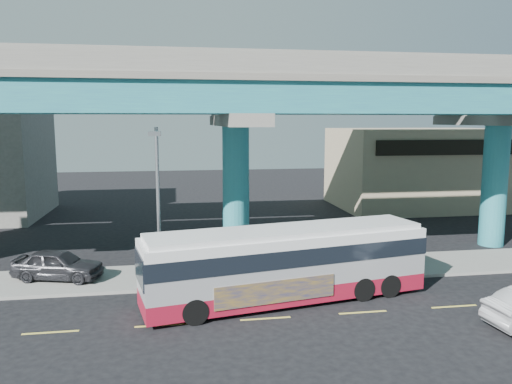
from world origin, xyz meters
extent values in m
plane|color=black|center=(0.00, 0.00, 0.00)|extent=(120.00, 120.00, 0.00)
cube|color=gray|center=(0.00, 5.50, 0.07)|extent=(70.00, 4.00, 0.15)
cube|color=#D8C64C|center=(-8.00, -0.30, 0.01)|extent=(2.00, 0.12, 0.01)
cube|color=#D8C64C|center=(-4.00, -0.30, 0.01)|extent=(2.00, 0.12, 0.01)
cube|color=#D8C64C|center=(0.00, -0.30, 0.01)|extent=(2.00, 0.12, 0.01)
cube|color=#D8C64C|center=(4.00, -0.30, 0.01)|extent=(2.00, 0.12, 0.01)
cube|color=#D8C64C|center=(8.00, -0.30, 0.01)|extent=(2.00, 0.12, 0.01)
cylinder|color=#226581|center=(0.00, 9.00, 3.70)|extent=(1.50, 1.50, 7.40)
cube|color=gray|center=(0.00, 9.00, 7.70)|extent=(2.00, 12.00, 0.60)
cube|color=gray|center=(0.00, 12.50, 8.60)|extent=(1.80, 5.00, 1.20)
cylinder|color=#226581|center=(16.00, 9.00, 3.70)|extent=(1.50, 1.50, 7.40)
cube|color=gray|center=(16.00, 9.00, 7.70)|extent=(2.00, 12.00, 0.60)
cube|color=gray|center=(16.00, 12.50, 8.60)|extent=(1.80, 5.00, 1.20)
cube|color=#226581|center=(0.00, 5.50, 8.70)|extent=(52.00, 5.00, 1.40)
cube|color=gray|center=(0.00, 5.50, 9.55)|extent=(52.00, 5.40, 0.30)
cube|color=gray|center=(0.00, 3.00, 10.10)|extent=(52.00, 0.25, 0.80)
cube|color=gray|center=(0.00, 8.00, 10.10)|extent=(52.00, 0.25, 0.80)
cube|color=#226581|center=(0.00, 12.50, 9.90)|extent=(52.00, 5.00, 1.40)
cube|color=gray|center=(0.00, 12.50, 10.75)|extent=(52.00, 5.40, 0.30)
cube|color=gray|center=(0.00, 10.00, 11.30)|extent=(52.00, 0.25, 0.80)
cube|color=gray|center=(0.00, 15.00, 11.30)|extent=(52.00, 0.25, 0.80)
cube|color=tan|center=(18.00, 23.00, 3.50)|extent=(14.00, 10.00, 7.00)
cube|color=black|center=(18.00, 17.90, 5.60)|extent=(12.00, 0.25, 1.20)
cube|color=maroon|center=(1.25, 1.55, 0.56)|extent=(12.56, 4.90, 0.72)
cube|color=#ADADB1|center=(1.25, 1.55, 1.69)|extent=(12.56, 4.90, 1.54)
cube|color=black|center=(1.25, 1.55, 2.20)|extent=(12.62, 4.96, 0.72)
cube|color=silver|center=(1.25, 1.55, 2.76)|extent=(12.56, 4.90, 0.41)
cube|color=silver|center=(1.25, 1.55, 3.07)|extent=(12.12, 4.58, 0.20)
cube|color=black|center=(7.30, 2.72, 2.05)|extent=(0.51, 2.33, 1.23)
cube|color=black|center=(-4.80, 0.38, 2.05)|extent=(0.51, 2.33, 1.23)
cube|color=navy|center=(0.50, 0.05, 0.94)|extent=(5.03, 1.02, 0.92)
cylinder|color=black|center=(-2.75, -0.42, 0.51)|extent=(1.06, 0.50, 1.02)
cylinder|color=black|center=(-3.19, 1.89, 0.51)|extent=(1.06, 0.50, 1.02)
cylinder|color=black|center=(4.49, 0.98, 0.51)|extent=(1.06, 0.50, 1.02)
cylinder|color=black|center=(4.04, 3.29, 0.51)|extent=(1.06, 0.50, 1.02)
cylinder|color=black|center=(5.80, 1.23, 0.51)|extent=(1.06, 0.50, 1.02)
cylinder|color=black|center=(5.35, 3.54, 0.51)|extent=(1.06, 0.50, 1.02)
imported|color=#2A2A2F|center=(-9.00, 5.72, 0.87)|extent=(3.93, 5.13, 1.45)
cylinder|color=gray|center=(-4.15, 4.00, 3.78)|extent=(0.16, 0.16, 7.25)
cylinder|color=gray|center=(-4.15, 3.02, 7.21)|extent=(0.12, 1.96, 0.12)
cube|color=gray|center=(-4.15, 2.04, 7.16)|extent=(0.50, 0.70, 0.18)
cylinder|color=gray|center=(6.94, 4.20, 1.18)|extent=(0.06, 0.06, 2.06)
cylinder|color=#B20A0A|center=(6.94, 4.17, 2.17)|extent=(0.60, 0.43, 0.71)
camera|label=1|loc=(-3.37, -18.60, 7.67)|focal=35.00mm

